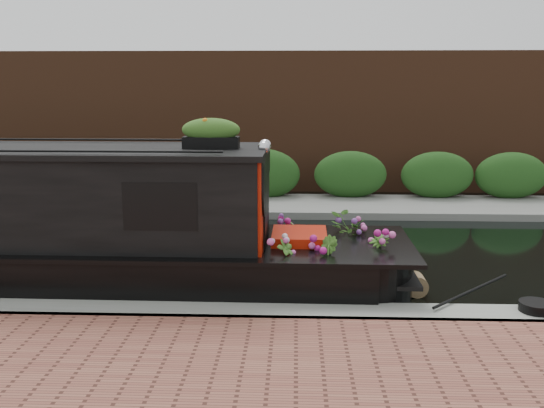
{
  "coord_description": "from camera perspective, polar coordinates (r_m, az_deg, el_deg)",
  "views": [
    {
      "loc": [
        0.82,
        -10.69,
        3.13
      ],
      "look_at": [
        0.41,
        -0.6,
        1.09
      ],
      "focal_mm": 40.0,
      "sensor_mm": 36.0,
      "label": 1
    }
  ],
  "objects": [
    {
      "name": "far_hedge",
      "position": [
        16.12,
        -0.67,
        0.2
      ],
      "size": [
        40.0,
        1.1,
        2.8
      ],
      "primitive_type": "cube",
      "color": "#1E4617",
      "rests_on": "ground"
    },
    {
      "name": "ground",
      "position": [
        11.17,
        -2.01,
        -4.89
      ],
      "size": [
        80.0,
        80.0,
        0.0
      ],
      "primitive_type": "plane",
      "color": "black",
      "rests_on": "ground"
    },
    {
      "name": "near_bank_coping",
      "position": [
        8.07,
        -3.78,
        -11.46
      ],
      "size": [
        40.0,
        0.6,
        0.5
      ],
      "primitive_type": "cube",
      "color": "gray",
      "rests_on": "ground"
    },
    {
      "name": "far_bank_path",
      "position": [
        15.24,
        -0.84,
        -0.46
      ],
      "size": [
        40.0,
        2.4,
        0.34
      ],
      "primitive_type": "cube",
      "color": "slate",
      "rests_on": "ground"
    },
    {
      "name": "rope_fender",
      "position": [
        9.38,
        13.37,
        -7.38
      ],
      "size": [
        0.32,
        0.34,
        0.32
      ],
      "primitive_type": "cylinder",
      "rotation": [
        1.57,
        0.0,
        0.0
      ],
      "color": "olive",
      "rests_on": "ground"
    },
    {
      "name": "coiled_mooring_rope",
      "position": [
        8.56,
        23.62,
        -8.85
      ],
      "size": [
        0.44,
        0.44,
        0.12
      ],
      "primitive_type": "cylinder",
      "color": "black",
      "rests_on": "near_bank_coping"
    },
    {
      "name": "far_brick_wall",
      "position": [
        18.18,
        -0.33,
        1.48
      ],
      "size": [
        40.0,
        1.0,
        8.0
      ],
      "primitive_type": "cube",
      "color": "#502D1B",
      "rests_on": "ground"
    }
  ]
}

